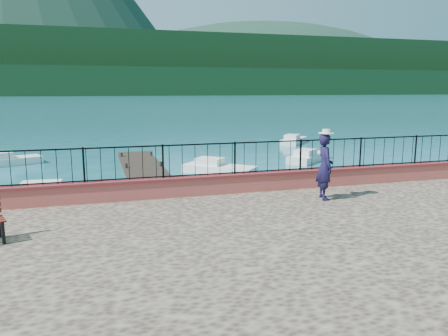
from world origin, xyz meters
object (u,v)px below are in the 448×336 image
boat_3 (10,158)px  boat_5 (294,139)px  boat_0 (58,191)px  boat_1 (220,166)px  person (325,167)px  boat_2 (309,154)px

boat_3 → boat_5: bearing=-9.6°
boat_0 → boat_5: 21.93m
boat_1 → boat_3: same height
person → boat_1: size_ratio=0.50×
person → boat_5: person is taller
boat_0 → boat_2: same height
boat_0 → boat_1: (7.64, 3.64, 0.00)m
boat_1 → boat_3: size_ratio=1.15×
boat_1 → boat_5: bearing=90.1°
boat_1 → boat_2: same height
person → boat_3: 19.91m
boat_1 → boat_5: (9.19, 10.42, 0.00)m
boat_2 → boat_3: same height
boat_0 → person: bearing=-36.7°
boat_3 → person: bearing=-78.2°
person → boat_3: size_ratio=0.57×
boat_0 → boat_3: 10.11m
person → boat_5: (9.05, 20.95, -1.75)m
boat_1 → boat_2: 6.73m
boat_3 → boat_1: bearing=-50.6°
person → boat_3: person is taller
boat_1 → boat_0: bearing=-113.0°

